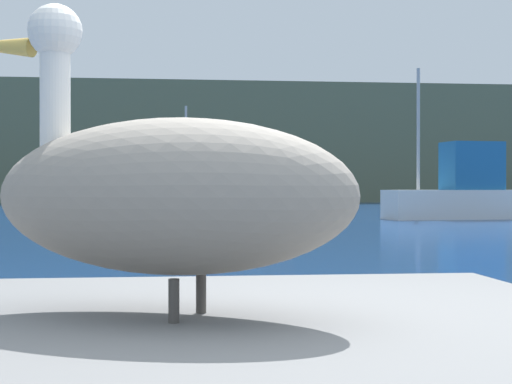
# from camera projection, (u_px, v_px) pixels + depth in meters

# --- Properties ---
(hillside_backdrop) EXTENTS (140.00, 10.27, 9.22)m
(hillside_backdrop) POSITION_uv_depth(u_px,v_px,m) (174.00, 145.00, 64.82)
(hillside_backdrop) COLOR #5B664C
(hillside_backdrop) RESTS_ON ground
(pelican) EXTENTS (1.32, 0.95, 0.91)m
(pelican) POSITION_uv_depth(u_px,v_px,m) (166.00, 192.00, 2.27)
(pelican) COLOR gray
(pelican) RESTS_ON pier_dock
(fishing_boat_white) EXTENTS (5.71, 2.26, 5.42)m
(fishing_boat_white) POSITION_uv_depth(u_px,v_px,m) (464.00, 192.00, 29.12)
(fishing_boat_white) COLOR white
(fishing_boat_white) RESTS_ON ground
(fishing_boat_orange) EXTENTS (6.77, 3.79, 5.19)m
(fishing_boat_orange) POSITION_uv_depth(u_px,v_px,m) (220.00, 192.00, 39.31)
(fishing_boat_orange) COLOR orange
(fishing_boat_orange) RESTS_ON ground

